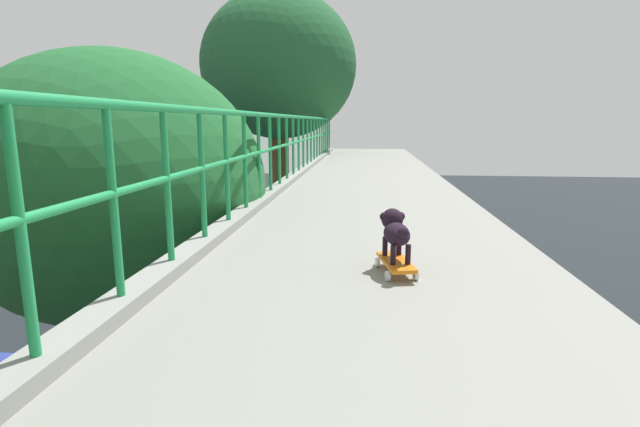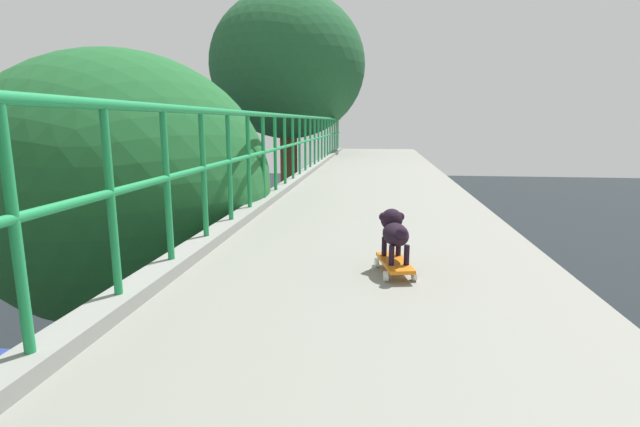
{
  "view_description": "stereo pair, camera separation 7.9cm",
  "coord_description": "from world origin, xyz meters",
  "px_view_note": "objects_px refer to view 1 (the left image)",
  "views": [
    {
      "loc": [
        1.06,
        0.38,
        6.54
      ],
      "look_at": [
        0.72,
        3.82,
        5.87
      ],
      "focal_mm": 26.5,
      "sensor_mm": 36.0,
      "label": 1
    },
    {
      "loc": [
        1.14,
        0.39,
        6.54
      ],
      "look_at": [
        0.72,
        3.82,
        5.87
      ],
      "focal_mm": 26.5,
      "sensor_mm": 36.0,
      "label": 2
    }
  ],
  "objects_px": {
    "car_green_fifth": "(140,340)",
    "city_bus": "(156,226)",
    "toy_skateboard": "(396,263)",
    "small_dog": "(395,230)"
  },
  "relations": [
    {
      "from": "car_green_fifth",
      "to": "city_bus",
      "type": "bearing_deg",
      "value": 111.86
    },
    {
      "from": "city_bus",
      "to": "toy_skateboard",
      "type": "distance_m",
      "value": 20.74
    },
    {
      "from": "city_bus",
      "to": "small_dog",
      "type": "distance_m",
      "value": 20.74
    },
    {
      "from": "city_bus",
      "to": "toy_skateboard",
      "type": "bearing_deg",
      "value": -60.45
    },
    {
      "from": "car_green_fifth",
      "to": "city_bus",
      "type": "xyz_separation_m",
      "value": [
        -3.78,
        9.41,
        1.0
      ]
    },
    {
      "from": "city_bus",
      "to": "small_dog",
      "type": "xyz_separation_m",
      "value": [
        10.04,
        -17.67,
        4.11
      ]
    },
    {
      "from": "city_bus",
      "to": "toy_skateboard",
      "type": "relative_size",
      "value": 22.35
    },
    {
      "from": "car_green_fifth",
      "to": "small_dog",
      "type": "bearing_deg",
      "value": -52.81
    },
    {
      "from": "car_green_fifth",
      "to": "city_bus",
      "type": "distance_m",
      "value": 10.19
    },
    {
      "from": "car_green_fifth",
      "to": "city_bus",
      "type": "height_order",
      "value": "city_bus"
    }
  ]
}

